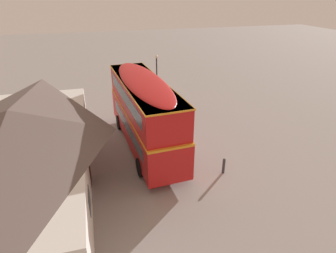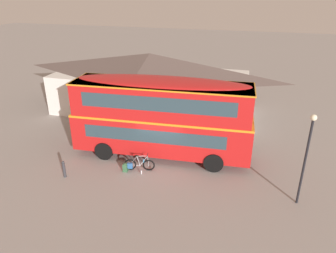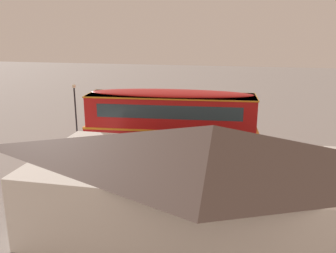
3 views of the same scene
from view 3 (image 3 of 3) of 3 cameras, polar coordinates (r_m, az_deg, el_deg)
The scene contains 8 objects.
ground_plane at distance 23.72m, azimuth 0.23°, elevation -5.44°, with size 120.00×120.00×0.00m, color gray.
double_decker_bus at distance 22.17m, azimuth 0.43°, elevation 0.25°, with size 10.52×3.19×4.79m.
touring_bicycle at distance 24.64m, azimuth 3.03°, elevation -3.73°, with size 1.70×0.68×0.98m.
backpack_on_ground at distance 24.86m, azimuth 4.63°, elevation -3.86°, with size 0.32×0.29×0.50m.
water_bottle_clear_plastic at distance 25.05m, azimuth 2.48°, elevation -4.00°, with size 0.07×0.07×0.25m.
pub_building at distance 15.30m, azimuth 6.90°, elevation -8.09°, with size 15.40×7.01×4.68m.
street_lamp at distance 26.95m, azimuth -14.41°, elevation 2.86°, with size 0.28×0.28×4.53m.
kerb_bollard at distance 26.00m, azimuth 11.45°, elevation -2.69°, with size 0.16×0.16×0.97m.
Camera 3 is at (-4.22, 21.75, 8.48)m, focal length 38.61 mm.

